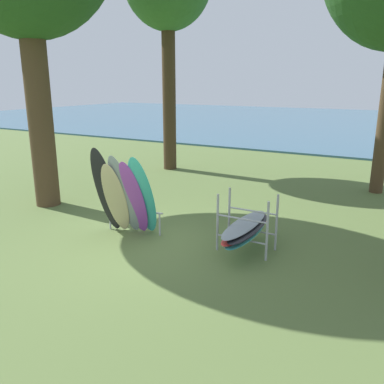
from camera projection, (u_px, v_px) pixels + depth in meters
The scene contains 4 objects.
ground_plane at pixel (138, 244), 8.97m from camera, with size 80.00×80.00×0.00m, color #566B38.
lake_water at pixel (353, 123), 35.17m from camera, with size 80.00×36.00×0.10m, color #38607A.
leaning_board_pile at pixel (125, 196), 9.17m from camera, with size 1.58×1.24×2.16m.
board_storage_rack at pixel (246, 228), 8.55m from camera, with size 1.15×2.12×1.25m.
Camera 1 is at (5.16, -6.67, 3.51)m, focal length 37.53 mm.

